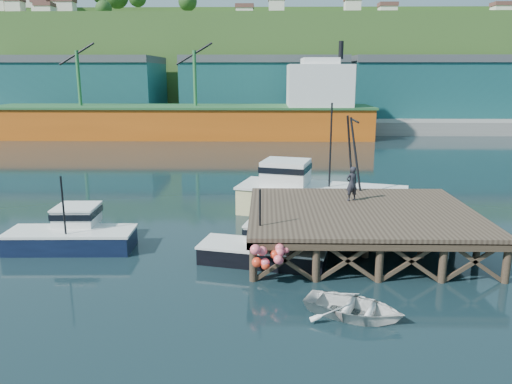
{
  "coord_description": "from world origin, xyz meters",
  "views": [
    {
      "loc": [
        0.34,
        -25.95,
        9.23
      ],
      "look_at": [
        -0.21,
        2.0,
        2.58
      ],
      "focal_mm": 35.0,
      "sensor_mm": 36.0,
      "label": 1
    }
  ],
  "objects_px": {
    "boat_black": "(264,247)",
    "dockworker": "(352,184)",
    "trawler": "(318,192)",
    "dinghy": "(354,307)",
    "boat_navy": "(73,233)"
  },
  "relations": [
    {
      "from": "boat_black",
      "to": "trawler",
      "type": "xyz_separation_m",
      "value": [
        3.54,
        8.69,
        0.81
      ]
    },
    {
      "from": "boat_black",
      "to": "dockworker",
      "type": "relative_size",
      "value": 3.37
    },
    {
      "from": "boat_navy",
      "to": "dockworker",
      "type": "xyz_separation_m",
      "value": [
        15.34,
        2.39,
        2.28
      ]
    },
    {
      "from": "trawler",
      "to": "dinghy",
      "type": "distance_m",
      "value": 14.64
    },
    {
      "from": "boat_navy",
      "to": "dockworker",
      "type": "bearing_deg",
      "value": 7.25
    },
    {
      "from": "boat_navy",
      "to": "boat_black",
      "type": "height_order",
      "value": "boat_navy"
    },
    {
      "from": "trawler",
      "to": "boat_black",
      "type": "bearing_deg",
      "value": -96.69
    },
    {
      "from": "dockworker",
      "to": "trawler",
      "type": "bearing_deg",
      "value": -94.54
    },
    {
      "from": "boat_navy",
      "to": "trawler",
      "type": "height_order",
      "value": "trawler"
    },
    {
      "from": "dinghy",
      "to": "boat_black",
      "type": "bearing_deg",
      "value": 56.43
    },
    {
      "from": "boat_navy",
      "to": "dinghy",
      "type": "distance_m",
      "value": 15.83
    },
    {
      "from": "boat_navy",
      "to": "dockworker",
      "type": "relative_size",
      "value": 3.4
    },
    {
      "from": "dinghy",
      "to": "dockworker",
      "type": "relative_size",
      "value": 1.95
    },
    {
      "from": "trawler",
      "to": "dinghy",
      "type": "bearing_deg",
      "value": -74.69
    },
    {
      "from": "boat_navy",
      "to": "dinghy",
      "type": "height_order",
      "value": "boat_navy"
    }
  ]
}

